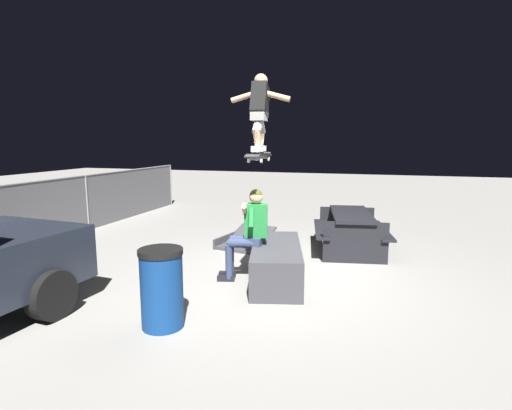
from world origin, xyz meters
name	(u,v)px	position (x,y,z in m)	size (l,w,h in m)	color
ground_plane	(278,279)	(0.00, 0.00, 0.00)	(40.00, 40.00, 0.00)	gray
ledge_box_main	(276,263)	(-0.06, 0.01, 0.27)	(1.81, 0.72, 0.55)	#38383D
person_sitting_on_ledge	(249,229)	(-0.13, 0.42, 0.78)	(0.59, 0.79, 1.38)	#2D3856
skateboard	(259,157)	(-0.04, 0.29, 1.86)	(1.03, 0.28, 0.13)	black
skater_airborne	(260,109)	(0.01, 0.30, 2.55)	(0.63, 0.89, 1.12)	white
kicker_ramp	(247,242)	(1.77, 1.08, 0.07)	(1.32, 1.05, 0.41)	#38383D
picnic_table_back	(351,225)	(1.92, -0.95, 0.50)	(1.90, 1.61, 0.75)	black
trash_bin	(162,288)	(-1.90, 0.88, 0.46)	(0.50, 0.50, 0.91)	navy
fence_back	(13,216)	(0.00, 5.08, 0.70)	(12.05, 0.05, 1.31)	slate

